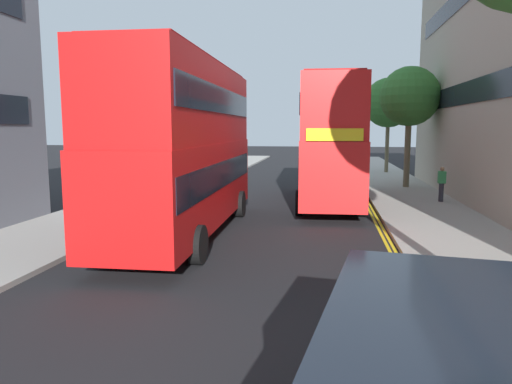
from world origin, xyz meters
name	(u,v)px	position (x,y,z in m)	size (l,w,h in m)	color
sidewalk_right	(440,224)	(6.50, 16.00, 0.07)	(4.00, 80.00, 0.14)	#9E9991
sidewalk_left	(102,215)	(-6.50, 16.00, 0.07)	(4.00, 80.00, 0.14)	#9E9991
kerb_line_outer	(387,237)	(4.40, 14.00, 0.00)	(0.10, 56.00, 0.01)	yellow
kerb_line_inner	(382,236)	(4.24, 14.00, 0.00)	(0.10, 56.00, 0.01)	yellow
double_decker_bus_away	(185,143)	(-2.19, 13.35, 3.03)	(2.94, 10.85, 5.64)	#B20F0F
double_decker_bus_oncoming	(329,139)	(2.45, 20.81, 3.03)	(3.08, 10.88, 5.64)	red
pedestrian_far	(442,183)	(7.66, 21.16, 0.99)	(0.34, 0.22, 1.62)	#2D2D38
street_tree_near	(389,103)	(6.95, 35.99, 5.41)	(3.75, 3.75, 7.17)	#6B6047
street_tree_far	(410,97)	(6.95, 26.58, 5.26)	(3.35, 3.35, 6.83)	#6B6047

